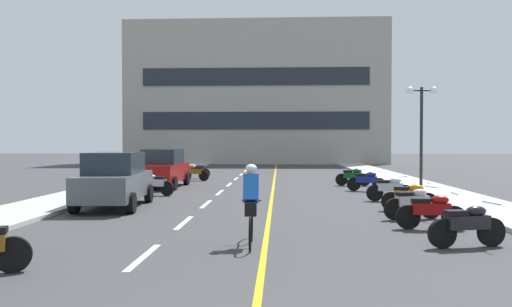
# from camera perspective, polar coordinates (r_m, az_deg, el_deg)

# --- Properties ---
(ground_plane) EXTENTS (140.00, 140.00, 0.00)m
(ground_plane) POSITION_cam_1_polar(r_m,az_deg,el_deg) (24.34, 1.39, -3.77)
(ground_plane) COLOR #38383A
(curb_left) EXTENTS (2.40, 72.00, 0.12)m
(curb_left) POSITION_cam_1_polar(r_m,az_deg,el_deg) (28.40, -13.17, -2.96)
(curb_left) COLOR #A8A8A3
(curb_left) RESTS_ON ground
(curb_right) EXTENTS (2.40, 72.00, 0.12)m
(curb_right) POSITION_cam_1_polar(r_m,az_deg,el_deg) (28.12, 16.39, -3.02)
(curb_right) COLOR #A8A8A3
(curb_right) RESTS_ON ground
(lane_dash_1) EXTENTS (0.14, 2.20, 0.01)m
(lane_dash_1) POSITION_cam_1_polar(r_m,az_deg,el_deg) (9.82, -12.67, -11.38)
(lane_dash_1) COLOR silver
(lane_dash_1) RESTS_ON ground
(lane_dash_2) EXTENTS (0.14, 2.20, 0.01)m
(lane_dash_2) POSITION_cam_1_polar(r_m,az_deg,el_deg) (13.65, -8.18, -7.77)
(lane_dash_2) COLOR silver
(lane_dash_2) RESTS_ON ground
(lane_dash_3) EXTENTS (0.14, 2.20, 0.01)m
(lane_dash_3) POSITION_cam_1_polar(r_m,az_deg,el_deg) (17.56, -5.70, -5.74)
(lane_dash_3) COLOR silver
(lane_dash_3) RESTS_ON ground
(lane_dash_4) EXTENTS (0.14, 2.20, 0.01)m
(lane_dash_4) POSITION_cam_1_polar(r_m,az_deg,el_deg) (21.50, -4.14, -4.44)
(lane_dash_4) COLOR silver
(lane_dash_4) RESTS_ON ground
(lane_dash_5) EXTENTS (0.14, 2.20, 0.01)m
(lane_dash_5) POSITION_cam_1_polar(r_m,az_deg,el_deg) (25.46, -3.07, -3.54)
(lane_dash_5) COLOR silver
(lane_dash_5) RESTS_ON ground
(lane_dash_6) EXTENTS (0.14, 2.20, 0.01)m
(lane_dash_6) POSITION_cam_1_polar(r_m,az_deg,el_deg) (29.43, -2.29, -2.89)
(lane_dash_6) COLOR silver
(lane_dash_6) RESTS_ON ground
(lane_dash_7) EXTENTS (0.14, 2.20, 0.01)m
(lane_dash_7) POSITION_cam_1_polar(r_m,az_deg,el_deg) (33.41, -1.69, -2.39)
(lane_dash_7) COLOR silver
(lane_dash_7) RESTS_ON ground
(lane_dash_8) EXTENTS (0.14, 2.20, 0.01)m
(lane_dash_8) POSITION_cam_1_polar(r_m,az_deg,el_deg) (37.39, -1.22, -1.99)
(lane_dash_8) COLOR silver
(lane_dash_8) RESTS_ON ground
(lane_dash_9) EXTENTS (0.14, 2.20, 0.01)m
(lane_dash_9) POSITION_cam_1_polar(r_m,az_deg,el_deg) (41.37, -0.85, -1.68)
(lane_dash_9) COLOR silver
(lane_dash_9) RESTS_ON ground
(lane_dash_10) EXTENTS (0.14, 2.20, 0.01)m
(lane_dash_10) POSITION_cam_1_polar(r_m,az_deg,el_deg) (45.36, -0.53, -1.41)
(lane_dash_10) COLOR silver
(lane_dash_10) RESTS_ON ground
(lane_dash_11) EXTENTS (0.14, 2.20, 0.01)m
(lane_dash_11) POSITION_cam_1_polar(r_m,az_deg,el_deg) (49.35, -0.27, -1.19)
(lane_dash_11) COLOR silver
(lane_dash_11) RESTS_ON ground
(centre_line_yellow) EXTENTS (0.12, 66.00, 0.01)m
(centre_line_yellow) POSITION_cam_1_polar(r_m,az_deg,el_deg) (27.33, 2.06, -3.21)
(centre_line_yellow) COLOR gold
(centre_line_yellow) RESTS_ON ground
(office_building) EXTENTS (25.96, 6.64, 14.09)m
(office_building) POSITION_cam_1_polar(r_m,az_deg,el_deg) (51.79, 0.08, 6.72)
(office_building) COLOR #9E998E
(office_building) RESTS_ON ground
(street_lamp_mid) EXTENTS (1.46, 0.36, 4.63)m
(street_lamp_mid) POSITION_cam_1_polar(r_m,az_deg,el_deg) (24.74, 18.30, 4.48)
(street_lamp_mid) COLOR black
(street_lamp_mid) RESTS_ON curb_right
(parked_car_near) EXTENTS (2.16, 4.31, 1.82)m
(parked_car_near) POSITION_cam_1_polar(r_m,az_deg,el_deg) (17.12, -15.77, -2.89)
(parked_car_near) COLOR black
(parked_car_near) RESTS_ON ground
(parked_car_mid) EXTENTS (1.98, 4.23, 1.82)m
(parked_car_mid) POSITION_cam_1_polar(r_m,az_deg,el_deg) (24.25, -10.53, -1.64)
(parked_car_mid) COLOR black
(parked_car_mid) RESTS_ON ground
(motorcycle_2) EXTENTS (1.68, 0.66, 0.92)m
(motorcycle_2) POSITION_cam_1_polar(r_m,az_deg,el_deg) (11.19, 22.92, -7.44)
(motorcycle_2) COLOR black
(motorcycle_2) RESTS_ON ground
(motorcycle_3) EXTENTS (1.70, 0.60, 0.92)m
(motorcycle_3) POSITION_cam_1_polar(r_m,az_deg,el_deg) (13.09, 19.34, -6.15)
(motorcycle_3) COLOR black
(motorcycle_3) RESTS_ON ground
(motorcycle_4) EXTENTS (1.67, 0.68, 0.92)m
(motorcycle_4) POSITION_cam_1_polar(r_m,az_deg,el_deg) (14.66, 17.44, -5.34)
(motorcycle_4) COLOR black
(motorcycle_4) RESTS_ON ground
(motorcycle_5) EXTENTS (1.69, 0.62, 0.92)m
(motorcycle_5) POSITION_cam_1_polar(r_m,az_deg,el_deg) (16.25, 17.09, -4.69)
(motorcycle_5) COLOR black
(motorcycle_5) RESTS_ON ground
(motorcycle_6) EXTENTS (1.70, 0.60, 0.92)m
(motorcycle_6) POSITION_cam_1_polar(r_m,az_deg,el_deg) (18.93, 15.00, -3.84)
(motorcycle_6) COLOR black
(motorcycle_6) RESTS_ON ground
(motorcycle_7) EXTENTS (1.65, 0.77, 0.92)m
(motorcycle_7) POSITION_cam_1_polar(r_m,az_deg,el_deg) (20.67, -11.43, -3.39)
(motorcycle_7) COLOR black
(motorcycle_7) RESTS_ON ground
(motorcycle_8) EXTENTS (1.65, 0.77, 0.92)m
(motorcycle_8) POSITION_cam_1_polar(r_m,az_deg,el_deg) (22.44, 12.48, -3.02)
(motorcycle_8) COLOR black
(motorcycle_8) RESTS_ON ground
(motorcycle_9) EXTENTS (1.69, 0.60, 0.92)m
(motorcycle_9) POSITION_cam_1_polar(r_m,az_deg,el_deg) (25.10, 10.99, -2.56)
(motorcycle_9) COLOR black
(motorcycle_9) RESTS_ON ground
(motorcycle_10) EXTENTS (1.64, 0.80, 0.92)m
(motorcycle_10) POSITION_cam_1_polar(r_m,az_deg,el_deg) (28.21, -6.97, -2.12)
(motorcycle_10) COLOR black
(motorcycle_10) RESTS_ON ground
(motorcycle_11) EXTENTS (1.68, 0.65, 0.92)m
(motorcycle_11) POSITION_cam_1_polar(r_m,az_deg,el_deg) (29.78, -6.91, -1.94)
(motorcycle_11) COLOR black
(motorcycle_11) RESTS_ON ground
(cyclist_rider) EXTENTS (0.42, 1.77, 1.71)m
(cyclist_rider) POSITION_cam_1_polar(r_m,az_deg,el_deg) (10.45, -0.58, -5.66)
(cyclist_rider) COLOR black
(cyclist_rider) RESTS_ON ground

